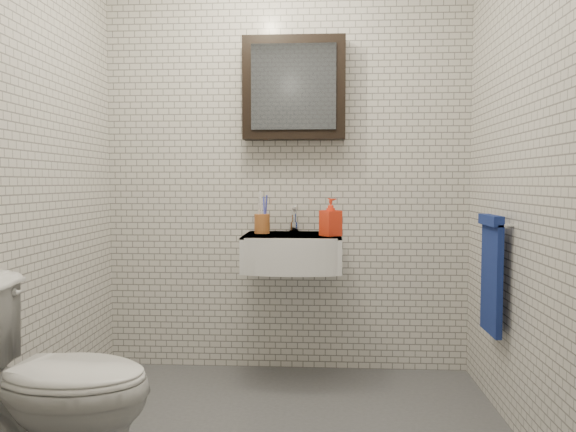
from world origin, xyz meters
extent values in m
cube|color=silver|center=(0.00, 1.00, 1.25)|extent=(2.20, 0.02, 2.50)
cube|color=silver|center=(0.00, -1.00, 1.25)|extent=(2.20, 0.02, 2.50)
cube|color=silver|center=(-1.10, 0.00, 1.25)|extent=(0.02, 2.00, 2.50)
cube|color=silver|center=(1.10, 0.00, 1.25)|extent=(0.02, 2.00, 2.50)
cube|color=white|center=(0.05, 0.78, 0.75)|extent=(0.55, 0.45, 0.20)
cylinder|color=silver|center=(0.05, 0.80, 0.84)|extent=(0.31, 0.31, 0.02)
cylinder|color=silver|center=(0.05, 0.80, 0.85)|extent=(0.04, 0.04, 0.01)
cube|color=white|center=(0.05, 0.78, 0.84)|extent=(0.55, 0.45, 0.01)
cylinder|color=silver|center=(0.05, 0.94, 0.88)|extent=(0.06, 0.06, 0.06)
cylinder|color=silver|center=(0.05, 0.94, 0.94)|extent=(0.03, 0.03, 0.08)
cylinder|color=silver|center=(0.05, 0.88, 0.97)|extent=(0.02, 0.12, 0.02)
cube|color=silver|center=(0.05, 0.97, 0.99)|extent=(0.02, 0.09, 0.01)
cube|color=black|center=(0.05, 0.93, 1.70)|extent=(0.60, 0.14, 0.60)
cube|color=#3F444C|center=(0.05, 0.85, 1.70)|extent=(0.49, 0.01, 0.49)
cylinder|color=silver|center=(1.06, 0.35, 0.95)|extent=(0.02, 0.30, 0.02)
cylinder|color=silver|center=(1.08, 0.48, 0.95)|extent=(0.04, 0.02, 0.02)
cylinder|color=silver|center=(1.08, 0.22, 0.95)|extent=(0.04, 0.02, 0.02)
cube|color=navy|center=(1.05, 0.35, 0.68)|extent=(0.03, 0.26, 0.54)
cube|color=navy|center=(1.04, 0.35, 0.96)|extent=(0.05, 0.26, 0.05)
cylinder|color=#A85C2A|center=(-0.13, 0.84, 0.91)|extent=(0.10, 0.10, 0.11)
cylinder|color=white|center=(-0.15, 0.82, 0.98)|extent=(0.02, 0.03, 0.22)
cylinder|color=#3E49C8|center=(-0.12, 0.83, 0.97)|extent=(0.02, 0.02, 0.19)
cylinder|color=white|center=(-0.14, 0.85, 0.99)|extent=(0.03, 0.04, 0.23)
cylinder|color=#3E49C8|center=(-0.11, 0.85, 0.97)|extent=(0.03, 0.05, 0.20)
imported|color=orange|center=(0.27, 0.70, 0.96)|extent=(0.13, 0.13, 0.21)
imported|color=white|center=(-0.80, -0.44, 0.40)|extent=(0.81, 0.49, 0.80)
camera|label=1|loc=(0.21, -2.42, 1.15)|focal=35.00mm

